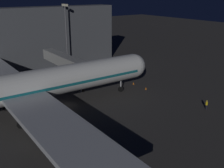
{
  "coord_description": "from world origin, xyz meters",
  "views": [
    {
      "loc": [
        -45.19,
        20.91,
        21.1
      ],
      "look_at": [
        -3.0,
        -8.99,
        3.5
      ],
      "focal_mm": 43.75,
      "sensor_mm": 36.0,
      "label": 1
    }
  ],
  "objects_px": {
    "jet_bridge": "(68,62)",
    "traffic_cone_nose_starboard": "(134,83)",
    "traffic_cone_nose_port": "(146,88)",
    "airliner_at_gate": "(8,91)",
    "ground_crew_by_belt_loader": "(207,104)",
    "apron_floodlight_mast": "(66,32)"
  },
  "relations": [
    {
      "from": "jet_bridge",
      "to": "traffic_cone_nose_starboard",
      "type": "height_order",
      "value": "jet_bridge"
    },
    {
      "from": "ground_crew_by_belt_loader",
      "to": "traffic_cone_nose_starboard",
      "type": "xyz_separation_m",
      "value": [
        19.2,
        1.84,
        -0.74
      ]
    },
    {
      "from": "airliner_at_gate",
      "to": "ground_crew_by_belt_loader",
      "type": "relative_size",
      "value": 33.2
    },
    {
      "from": "jet_bridge",
      "to": "traffic_cone_nose_port",
      "type": "bearing_deg",
      "value": -137.04
    },
    {
      "from": "airliner_at_gate",
      "to": "traffic_cone_nose_port",
      "type": "xyz_separation_m",
      "value": [
        -2.2,
        -29.31,
        -4.97
      ]
    },
    {
      "from": "jet_bridge",
      "to": "traffic_cone_nose_starboard",
      "type": "bearing_deg",
      "value": -125.82
    },
    {
      "from": "traffic_cone_nose_port",
      "to": "traffic_cone_nose_starboard",
      "type": "height_order",
      "value": "same"
    },
    {
      "from": "traffic_cone_nose_port",
      "to": "traffic_cone_nose_starboard",
      "type": "bearing_deg",
      "value": 0.0
    },
    {
      "from": "ground_crew_by_belt_loader",
      "to": "traffic_cone_nose_port",
      "type": "bearing_deg",
      "value": 7.07
    },
    {
      "from": "apron_floodlight_mast",
      "to": "traffic_cone_nose_starboard",
      "type": "height_order",
      "value": "apron_floodlight_mast"
    },
    {
      "from": "jet_bridge",
      "to": "ground_crew_by_belt_loader",
      "type": "relative_size",
      "value": 11.28
    },
    {
      "from": "jet_bridge",
      "to": "traffic_cone_nose_starboard",
      "type": "xyz_separation_m",
      "value": [
        -9.02,
        -12.5,
        -5.11
      ]
    },
    {
      "from": "apron_floodlight_mast",
      "to": "ground_crew_by_belt_loader",
      "type": "distance_m",
      "value": 44.15
    },
    {
      "from": "jet_bridge",
      "to": "traffic_cone_nose_starboard",
      "type": "distance_m",
      "value": 16.24
    },
    {
      "from": "airliner_at_gate",
      "to": "ground_crew_by_belt_loader",
      "type": "height_order",
      "value": "airliner_at_gate"
    },
    {
      "from": "airliner_at_gate",
      "to": "traffic_cone_nose_port",
      "type": "distance_m",
      "value": 29.81
    },
    {
      "from": "ground_crew_by_belt_loader",
      "to": "traffic_cone_nose_starboard",
      "type": "bearing_deg",
      "value": 5.46
    },
    {
      "from": "apron_floodlight_mast",
      "to": "traffic_cone_nose_starboard",
      "type": "xyz_separation_m",
      "value": [
        -23.3,
        -5.65,
        -10.09
      ]
    },
    {
      "from": "airliner_at_gate",
      "to": "ground_crew_by_belt_loader",
      "type": "xyz_separation_m",
      "value": [
        -17.0,
        -31.15,
        -4.23
      ]
    },
    {
      "from": "airliner_at_gate",
      "to": "jet_bridge",
      "type": "height_order",
      "value": "airliner_at_gate"
    },
    {
      "from": "ground_crew_by_belt_loader",
      "to": "traffic_cone_nose_starboard",
      "type": "distance_m",
      "value": 19.3
    },
    {
      "from": "airliner_at_gate",
      "to": "traffic_cone_nose_port",
      "type": "bearing_deg",
      "value": -94.29
    }
  ]
}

